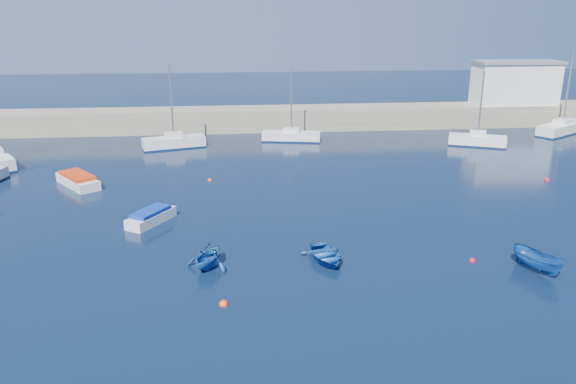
{
  "coord_description": "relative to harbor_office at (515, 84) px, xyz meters",
  "views": [
    {
      "loc": [
        -4.97,
        -21.19,
        14.06
      ],
      "look_at": [
        -1.26,
        16.51,
        1.6
      ],
      "focal_mm": 35.0,
      "sensor_mm": 36.0,
      "label": 1
    }
  ],
  "objects": [
    {
      "name": "sailboat_6",
      "position": [
        -28.64,
        -6.62,
        -4.52
      ],
      "size": [
        6.58,
        2.93,
        8.35
      ],
      "rotation": [
        0.0,
        0.0,
        1.38
      ],
      "color": "silver",
      "rests_on": "ground"
    },
    {
      "name": "buoy_4",
      "position": [
        -8.37,
        -23.7,
        -5.1
      ],
      "size": [
        0.49,
        0.49,
        0.49
      ],
      "primitive_type": "sphere",
      "color": "#AF0D22",
      "rests_on": "ground"
    },
    {
      "name": "buoy_3",
      "position": [
        -37.13,
        -20.85,
        -5.1
      ],
      "size": [
        0.39,
        0.39,
        0.39
      ],
      "primitive_type": "sphere",
      "color": "#FF410D",
      "rests_on": "ground"
    },
    {
      "name": "buoy_0",
      "position": [
        -35.74,
        -42.21,
        -5.1
      ],
      "size": [
        0.47,
        0.47,
        0.47
      ],
      "primitive_type": "sphere",
      "color": "#FF410D",
      "rests_on": "ground"
    },
    {
      "name": "buoy_1",
      "position": [
        -21.33,
        -38.57,
        -5.1
      ],
      "size": [
        0.41,
        0.41,
        0.41
      ],
      "primitive_type": "sphere",
      "color": "#AF0D22",
      "rests_on": "ground"
    },
    {
      "name": "motorboat_2",
      "position": [
        -47.97,
        -21.25,
        -4.61
      ],
      "size": [
        4.4,
        5.09,
        1.04
      ],
      "rotation": [
        0.0,
        0.0,
        0.63
      ],
      "color": "silver",
      "rests_on": "ground"
    },
    {
      "name": "ground",
      "position": [
        -30.0,
        -46.0,
        -5.1
      ],
      "size": [
        220.0,
        220.0,
        0.0
      ],
      "primitive_type": "plane",
      "color": "black",
      "rests_on": "ground"
    },
    {
      "name": "back_wall",
      "position": [
        -30.0,
        0.0,
        -3.8
      ],
      "size": [
        96.0,
        4.5,
        2.6
      ],
      "primitive_type": "cube",
      "color": "gray",
      "rests_on": "ground"
    },
    {
      "name": "dinghy_left",
      "position": [
        -36.64,
        -37.9,
        -4.35
      ],
      "size": [
        3.42,
        3.61,
        1.5
      ],
      "primitive_type": "imported",
      "rotation": [
        0.0,
        0.0,
        -0.44
      ],
      "color": "#164A98",
      "rests_on": "ground"
    },
    {
      "name": "dinghy_center",
      "position": [
        -29.84,
        -37.68,
        -4.75
      ],
      "size": [
        3.08,
        3.83,
        0.7
      ],
      "primitive_type": "imported",
      "rotation": [
        0.0,
        0.0,
        0.21
      ],
      "color": "#164A98",
      "rests_on": "ground"
    },
    {
      "name": "sailboat_5",
      "position": [
        -41.26,
        -8.68,
        -4.44
      ],
      "size": [
        6.68,
        3.57,
        8.59
      ],
      "rotation": [
        0.0,
        0.0,
        1.86
      ],
      "color": "silver",
      "rests_on": "ground"
    },
    {
      "name": "motorboat_1",
      "position": [
        -40.8,
        -30.46,
        -4.65
      ],
      "size": [
        3.21,
        3.99,
        0.95
      ],
      "rotation": [
        0.0,
        0.0,
        -0.56
      ],
      "color": "silver",
      "rests_on": "ground"
    },
    {
      "name": "sailboat_7",
      "position": [
        -9.12,
        -10.89,
        -4.45
      ],
      "size": [
        6.02,
        3.79,
        7.89
      ],
      "rotation": [
        0.0,
        0.0,
        1.17
      ],
      "color": "silver",
      "rests_on": "ground"
    },
    {
      "name": "dinghy_right",
      "position": [
        -18.32,
        -40.23,
        -4.47
      ],
      "size": [
        2.4,
        3.46,
        1.25
      ],
      "primitive_type": "imported",
      "rotation": [
        0.0,
        0.0,
        0.4
      ],
      "color": "#164A98",
      "rests_on": "ground"
    },
    {
      "name": "sailboat_8",
      "position": [
        3.38,
        -5.92,
        -4.42
      ],
      "size": [
        7.86,
        6.08,
        10.32
      ],
      "rotation": [
        0.0,
        0.0,
        2.13
      ],
      "color": "silver",
      "rests_on": "ground"
    },
    {
      "name": "harbor_office",
      "position": [
        0.0,
        0.0,
        0.0
      ],
      "size": [
        10.0,
        4.0,
        5.0
      ],
      "primitive_type": "cube",
      "color": "silver",
      "rests_on": "back_wall"
    }
  ]
}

